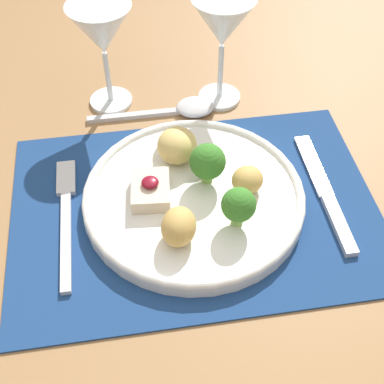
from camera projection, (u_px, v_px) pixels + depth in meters
dining_table at (195, 242)px, 0.72m from camera, size 1.59×1.24×0.74m
placemat at (195, 209)px, 0.67m from camera, size 0.46×0.32×0.00m
dinner_plate at (193, 193)px, 0.66m from camera, size 0.28×0.28×0.07m
fork at (66, 211)px, 0.66m from camera, size 0.02×0.20×0.01m
knife at (328, 199)px, 0.68m from camera, size 0.02×0.20×0.01m
spoon at (184, 108)px, 0.79m from camera, size 0.19×0.05×0.02m
wine_glass_near at (223, 26)px, 0.73m from camera, size 0.09×0.09×0.17m
wine_glass_far at (102, 34)px, 0.73m from camera, size 0.09×0.09×0.16m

